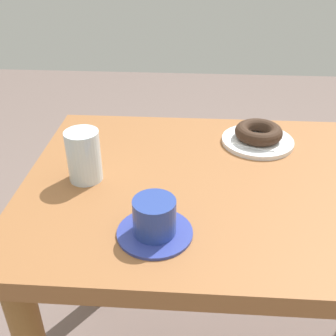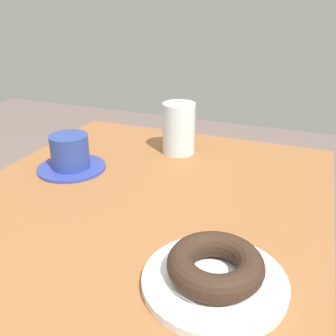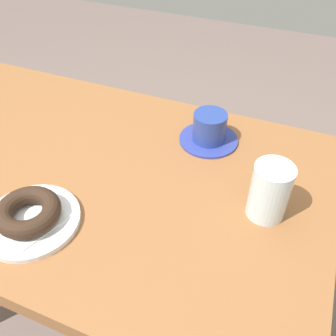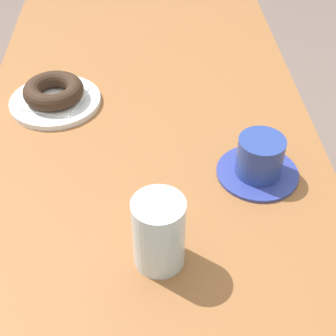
% 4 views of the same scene
% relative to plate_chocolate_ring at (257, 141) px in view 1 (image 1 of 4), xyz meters
% --- Properties ---
extents(table, '(1.11, 0.68, 0.75)m').
position_rel_plate_chocolate_ring_xyz_m(table, '(-0.01, -0.19, -0.13)').
color(table, '#955D34').
rests_on(table, ground_plane).
extents(plate_chocolate_ring, '(0.19, 0.19, 0.01)m').
position_rel_plate_chocolate_ring_xyz_m(plate_chocolate_ring, '(0.00, 0.00, 0.00)').
color(plate_chocolate_ring, white).
rests_on(plate_chocolate_ring, table).
extents(napkin_chocolate_ring, '(0.14, 0.14, 0.00)m').
position_rel_plate_chocolate_ring_xyz_m(napkin_chocolate_ring, '(0.00, -0.00, 0.01)').
color(napkin_chocolate_ring, white).
rests_on(napkin_chocolate_ring, plate_chocolate_ring).
extents(donut_chocolate_ring, '(0.13, 0.13, 0.04)m').
position_rel_plate_chocolate_ring_xyz_m(donut_chocolate_ring, '(0.00, -0.00, 0.03)').
color(donut_chocolate_ring, '#352318').
rests_on(donut_chocolate_ring, napkin_chocolate_ring).
extents(water_glass, '(0.08, 0.08, 0.12)m').
position_rel_plate_chocolate_ring_xyz_m(water_glass, '(-0.42, -0.20, 0.05)').
color(water_glass, silver).
rests_on(water_glass, table).
extents(coffee_cup, '(0.15, 0.15, 0.08)m').
position_rel_plate_chocolate_ring_xyz_m(coffee_cup, '(-0.24, -0.39, 0.03)').
color(coffee_cup, '#313E98').
rests_on(coffee_cup, table).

